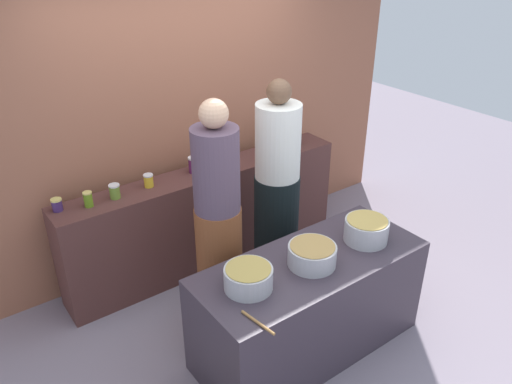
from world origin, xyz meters
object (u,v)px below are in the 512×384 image
object	(u,v)px
wooden_spoon	(258,323)
preserve_jar_7	(284,140)
preserve_jar_8	(297,139)
cooking_pot_left	(248,278)
cook_in_cap	(277,196)
preserve_jar_4	(194,165)
preserve_jar_5	(220,163)
cooking_pot_center	(312,255)
preserve_jar_2	(115,191)
cook_with_tongs	(218,229)
preserve_jar_1	(88,199)
preserve_jar_6	(281,147)
preserve_jar_3	(149,181)
cooking_pot_right	(366,230)
preserve_jar_0	(57,205)

from	to	relation	value
wooden_spoon	preserve_jar_7	bearing A→B (deg)	47.31
preserve_jar_8	cooking_pot_left	xyz separation A→B (m)	(-1.56, -1.37, -0.13)
wooden_spoon	cook_in_cap	world-z (taller)	cook_in_cap
cook_in_cap	preserve_jar_4	bearing A→B (deg)	125.18
preserve_jar_7	preserve_jar_5	bearing A→B (deg)	-175.30
preserve_jar_7	wooden_spoon	world-z (taller)	preserve_jar_7
preserve_jar_5	cooking_pot_center	world-z (taller)	preserve_jar_5
preserve_jar_2	cook_in_cap	bearing A→B (deg)	-26.09
preserve_jar_4	cook_with_tongs	size ratio (longest dim) A/B	0.08
preserve_jar_1	preserve_jar_6	distance (m)	1.85
preserve_jar_5	preserve_jar_6	bearing A→B (deg)	-2.59
preserve_jar_2	preserve_jar_4	world-z (taller)	preserve_jar_4
preserve_jar_3	preserve_jar_8	bearing A→B (deg)	-1.50
preserve_jar_2	preserve_jar_4	size ratio (longest dim) A/B	0.82
cooking_pot_center	cooking_pot_right	bearing A→B (deg)	-1.03
preserve_jar_4	preserve_jar_8	bearing A→B (deg)	-3.07
preserve_jar_6	cooking_pot_center	world-z (taller)	preserve_jar_6
cook_with_tongs	preserve_jar_2	bearing A→B (deg)	122.51
preserve_jar_0	cooking_pot_right	world-z (taller)	preserve_jar_0
cooking_pot_left	wooden_spoon	world-z (taller)	cooking_pot_left
preserve_jar_5	preserve_jar_6	size ratio (longest dim) A/B	1.06
cooking_pot_left	preserve_jar_5	bearing A→B (deg)	64.18
preserve_jar_7	cook_in_cap	size ratio (longest dim) A/B	0.08
cooking_pot_right	preserve_jar_6	bearing A→B (deg)	77.33
preserve_jar_7	cooking_pot_right	size ratio (longest dim) A/B	0.44
cooking_pot_center	cooking_pot_right	distance (m)	0.52
preserve_jar_6	cooking_pot_right	size ratio (longest dim) A/B	0.32
wooden_spoon	cooking_pot_right	bearing A→B (deg)	11.86
preserve_jar_0	preserve_jar_7	bearing A→B (deg)	-1.08
cooking_pot_center	preserve_jar_8	bearing A→B (deg)	52.99
preserve_jar_6	cooking_pot_right	distance (m)	1.41
cooking_pot_center	cooking_pot_right	size ratio (longest dim) A/B	1.03
preserve_jar_1	preserve_jar_2	size ratio (longest dim) A/B	1.05
preserve_jar_7	cook_with_tongs	bearing A→B (deg)	-148.19
preserve_jar_7	cooking_pot_right	xyz separation A→B (m)	(-0.42, -1.47, -0.13)
cook_with_tongs	cooking_pot_center	bearing A→B (deg)	-64.84
preserve_jar_3	cooking_pot_center	bearing A→B (deg)	-71.13
cook_in_cap	wooden_spoon	bearing A→B (deg)	-132.54
cooking_pot_center	wooden_spoon	world-z (taller)	cooking_pot_center
preserve_jar_4	preserve_jar_6	distance (m)	0.90
preserve_jar_6	cook_with_tongs	world-z (taller)	cook_with_tongs
preserve_jar_5	cooking_pot_left	size ratio (longest dim) A/B	0.35
preserve_jar_6	preserve_jar_4	bearing A→B (deg)	172.93
preserve_jar_2	preserve_jar_7	bearing A→B (deg)	0.90
preserve_jar_2	cook_with_tongs	bearing A→B (deg)	-57.49
preserve_jar_1	preserve_jar_4	size ratio (longest dim) A/B	0.86
preserve_jar_3	wooden_spoon	world-z (taller)	preserve_jar_3
preserve_jar_0	preserve_jar_5	xyz separation A→B (m)	(1.38, -0.10, 0.01)
preserve_jar_3	preserve_jar_4	size ratio (longest dim) A/B	0.77
preserve_jar_5	cooking_pot_left	xyz separation A→B (m)	(-0.65, -1.35, -0.13)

